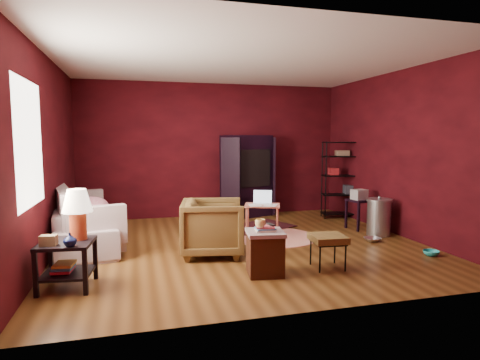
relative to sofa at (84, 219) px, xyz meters
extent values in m
cube|color=brown|center=(2.38, -0.58, -0.43)|extent=(5.50, 5.00, 0.02)
cube|color=white|center=(2.38, -0.58, 2.39)|extent=(5.50, 5.00, 0.02)
cube|color=#480A10|center=(2.38, 1.93, 0.98)|extent=(5.50, 0.02, 2.80)
cube|color=#480A10|center=(2.38, -3.09, 0.98)|extent=(5.50, 0.02, 2.80)
cube|color=#480A10|center=(-0.38, -0.58, 0.98)|extent=(0.02, 5.00, 2.80)
cube|color=#480A10|center=(5.14, -0.58, 0.98)|extent=(0.02, 5.00, 2.80)
cube|color=white|center=(-0.35, -1.58, 1.18)|extent=(0.02, 1.20, 1.40)
imported|color=gray|center=(0.00, 0.00, 0.00)|extent=(0.92, 2.22, 0.84)
imported|color=black|center=(1.83, -0.97, 0.01)|extent=(0.94, 0.98, 0.87)
imported|color=silver|center=(4.46, -0.91, -0.29)|extent=(0.26, 0.07, 0.25)
imported|color=#28B9BB|center=(4.82, -1.80, -0.31)|extent=(0.23, 0.10, 0.22)
imported|color=#0B1139|center=(0.09, -2.02, 0.17)|extent=(0.15, 0.15, 0.14)
imported|color=#F2D576|center=(2.20, -2.00, 0.24)|extent=(0.14, 0.12, 0.12)
cube|color=black|center=(0.02, -1.81, 0.09)|extent=(0.61, 0.61, 0.04)
cube|color=black|center=(0.02, -1.81, -0.26)|extent=(0.57, 0.57, 0.03)
cube|color=black|center=(-0.26, -2.03, -0.16)|extent=(0.05, 0.05, 0.52)
cube|color=black|center=(0.24, -2.09, -0.16)|extent=(0.05, 0.05, 0.52)
cube|color=black|center=(-0.20, -1.53, -0.16)|extent=(0.05, 0.05, 0.52)
cube|color=black|center=(0.30, -1.59, -0.16)|extent=(0.05, 0.05, 0.52)
cylinder|color=#C44823|center=(0.14, -1.73, 0.26)|extent=(0.20, 0.20, 0.31)
cone|color=#F2E5C6|center=(0.14, -1.73, 0.55)|extent=(0.37, 0.37, 0.26)
cube|color=olive|center=(-0.13, -1.93, 0.16)|extent=(0.18, 0.13, 0.11)
cube|color=#BF2F44|center=(-0.03, -1.80, -0.21)|extent=(0.23, 0.28, 0.03)
cube|color=#2F8CBF|center=(-0.02, -1.81, -0.18)|extent=(0.23, 0.28, 0.03)
cube|color=gold|center=(-0.01, -1.81, -0.15)|extent=(0.23, 0.28, 0.03)
cube|color=gray|center=(0.04, 0.03, -0.15)|extent=(1.18, 1.97, 0.39)
cube|color=gray|center=(-0.29, -0.04, 0.11)|extent=(0.60, 1.83, 0.78)
cube|color=gray|center=(0.26, -0.86, 0.06)|extent=(0.80, 0.35, 0.53)
cube|color=gray|center=(-0.17, 0.93, 0.06)|extent=(0.80, 0.35, 0.53)
ellipsoid|color=#B81A47|center=(0.21, -0.47, 0.16)|extent=(0.61, 0.61, 0.27)
ellipsoid|color=#B81A47|center=(0.09, 0.05, 0.18)|extent=(0.68, 0.68, 0.31)
ellipsoid|color=gray|center=(-0.02, 0.52, 0.14)|extent=(0.56, 0.56, 0.25)
cube|color=#431E0F|center=(2.29, -1.95, -0.17)|extent=(0.47, 0.47, 0.49)
cube|color=gray|center=(2.29, -1.95, 0.10)|extent=(0.50, 0.50, 0.05)
cube|color=beige|center=(2.29, -1.95, 0.13)|extent=(0.26, 0.22, 0.02)
cube|color=#4D88B5|center=(2.29, -1.95, 0.15)|extent=(0.24, 0.18, 0.02)
cube|color=#CF4D56|center=(2.29, -1.95, 0.17)|extent=(0.25, 0.21, 0.02)
cube|color=black|center=(2.36, -1.93, 0.19)|extent=(0.07, 0.15, 0.02)
cube|color=black|center=(3.14, -1.92, -0.03)|extent=(0.46, 0.46, 0.08)
cube|color=black|center=(3.14, -1.92, -0.09)|extent=(0.41, 0.41, 0.02)
cylinder|color=black|center=(2.96, -2.07, -0.25)|extent=(0.02, 0.02, 0.35)
cylinder|color=black|center=(3.29, -2.10, -0.25)|extent=(0.02, 0.02, 0.35)
cylinder|color=black|center=(2.99, -1.74, -0.25)|extent=(0.02, 0.02, 0.35)
cylinder|color=black|center=(3.32, -1.77, -0.25)|extent=(0.02, 0.02, 0.35)
cylinder|color=white|center=(3.03, -0.25, -0.41)|extent=(1.78, 1.78, 0.01)
cube|color=#4B141B|center=(2.97, 0.53, -0.40)|extent=(1.48, 1.27, 0.01)
cube|color=#F78770|center=(2.90, 0.05, 0.08)|extent=(0.71, 0.60, 0.03)
cylinder|color=#F78770|center=(2.59, -0.02, -0.17)|extent=(0.05, 0.05, 0.50)
cylinder|color=#F78770|center=(3.08, -0.19, -0.17)|extent=(0.05, 0.05, 0.50)
cylinder|color=#F78770|center=(2.71, 0.30, -0.17)|extent=(0.05, 0.05, 0.50)
cylinder|color=#F78770|center=(3.20, 0.13, -0.17)|extent=(0.05, 0.05, 0.50)
cube|color=white|center=(2.91, 0.08, 0.10)|extent=(0.38, 0.32, 0.02)
cube|color=silver|center=(2.94, 0.19, 0.22)|extent=(0.32, 0.17, 0.22)
cube|color=white|center=(2.75, 0.00, 0.10)|extent=(0.25, 0.33, 0.00)
cube|color=white|center=(3.00, -0.08, 0.10)|extent=(0.33, 0.37, 0.00)
cube|color=black|center=(3.06, 1.68, 0.44)|extent=(1.11, 0.82, 1.72)
cube|color=black|center=(3.09, 1.59, 0.62)|extent=(0.90, 0.64, 0.77)
cube|color=black|center=(2.62, 1.27, 0.44)|extent=(0.35, 0.28, 1.63)
cube|color=black|center=(3.66, 1.60, 0.44)|extent=(0.16, 0.40, 1.63)
cube|color=#2C2F31|center=(3.08, 1.63, 0.53)|extent=(0.67, 0.60, 0.47)
cube|color=black|center=(3.15, 1.42, 0.53)|extent=(0.43, 0.15, 0.36)
cube|color=black|center=(3.08, 1.63, -0.01)|extent=(0.91, 0.68, 0.05)
cylinder|color=black|center=(4.54, 0.93, 0.37)|extent=(0.03, 0.03, 1.59)
cylinder|color=black|center=(5.27, 0.78, 0.37)|extent=(0.03, 0.03, 1.59)
cylinder|color=black|center=(4.61, 1.24, 0.37)|extent=(0.03, 0.03, 1.59)
cylinder|color=black|center=(5.33, 1.09, 0.37)|extent=(0.03, 0.03, 1.59)
cube|color=black|center=(4.94, 1.01, -0.33)|extent=(0.83, 0.49, 0.02)
cube|color=black|center=(4.94, 1.01, 0.06)|extent=(0.83, 0.49, 0.02)
cube|color=black|center=(4.94, 1.01, 0.46)|extent=(0.83, 0.49, 0.02)
cube|color=black|center=(4.94, 1.01, 0.86)|extent=(0.83, 0.49, 0.02)
cube|color=black|center=(4.94, 1.01, 1.15)|extent=(0.83, 0.49, 0.02)
cube|color=maroon|center=(4.76, 1.05, 0.55)|extent=(0.22, 0.25, 0.14)
cube|color=#30313D|center=(5.11, 0.98, 0.17)|extent=(0.26, 0.26, 0.18)
cube|color=#7A5F49|center=(4.94, 1.01, 0.93)|extent=(0.30, 0.23, 0.11)
cube|color=black|center=(4.72, -0.04, 0.11)|extent=(0.44, 0.44, 0.04)
cube|color=black|center=(4.60, -0.23, -0.16)|extent=(0.04, 0.04, 0.53)
cube|color=black|center=(4.90, -0.16, -0.16)|extent=(0.04, 0.04, 0.53)
cube|color=black|center=(4.53, 0.08, -0.16)|extent=(0.04, 0.04, 0.53)
cube|color=black|center=(4.83, 0.14, -0.16)|extent=(0.04, 0.04, 0.53)
cube|color=#B8B8BC|center=(4.72, -0.04, 0.22)|extent=(0.29, 0.25, 0.18)
cylinder|color=#A2A6A9|center=(4.79, -0.55, -0.13)|extent=(0.42, 0.42, 0.59)
cylinder|color=#A2A6A9|center=(4.79, -0.55, 0.19)|extent=(0.46, 0.46, 0.04)
sphere|color=#A2A6A9|center=(4.79, -0.55, 0.23)|extent=(0.06, 0.06, 0.06)
camera|label=1|loc=(0.78, -6.48, 1.24)|focal=30.00mm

